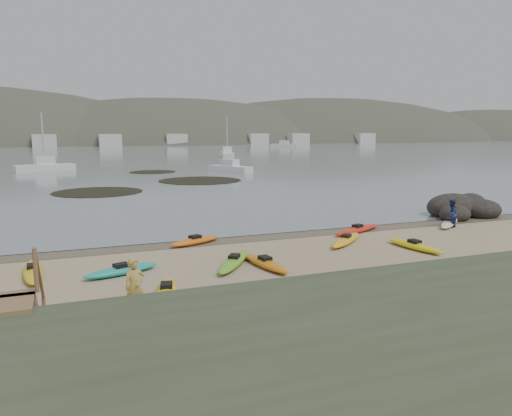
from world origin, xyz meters
name	(u,v)px	position (x,y,z in m)	size (l,w,h in m)	color
ground	(256,235)	(0.00, 0.00, 0.00)	(600.00, 600.00, 0.00)	tan
wet_sand	(258,237)	(0.00, -0.30, 0.00)	(60.00, 60.00, 0.00)	brown
water	(77,138)	(0.00, 300.00, 0.01)	(1200.00, 1200.00, 0.00)	slate
stairs	(6,323)	(-11.00, -11.62, 1.05)	(1.50, 2.70, 2.10)	olive
kayaks	(279,250)	(-0.40, -3.99, 0.17)	(24.61, 9.63, 0.34)	yellow
person_west	(135,287)	(-7.67, -9.49, 0.90)	(0.66, 0.43, 1.81)	tan
person_east	(451,214)	(11.36, -2.06, 0.83)	(0.80, 0.63, 1.65)	navy
rock_cluster	(462,212)	(14.97, 0.84, 0.24)	(5.29, 3.90, 1.80)	black
kelp_mats	(159,182)	(0.05, 29.11, 0.03)	(19.78, 26.55, 0.04)	black
moored_boats	(165,153)	(10.84, 81.17, 0.55)	(94.19, 85.97, 1.17)	silver
far_hills	(181,178)	(39.38, 193.97, -15.93)	(550.00, 135.00, 80.00)	#384235
far_town	(112,140)	(6.00, 145.00, 2.00)	(199.00, 5.00, 4.00)	beige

